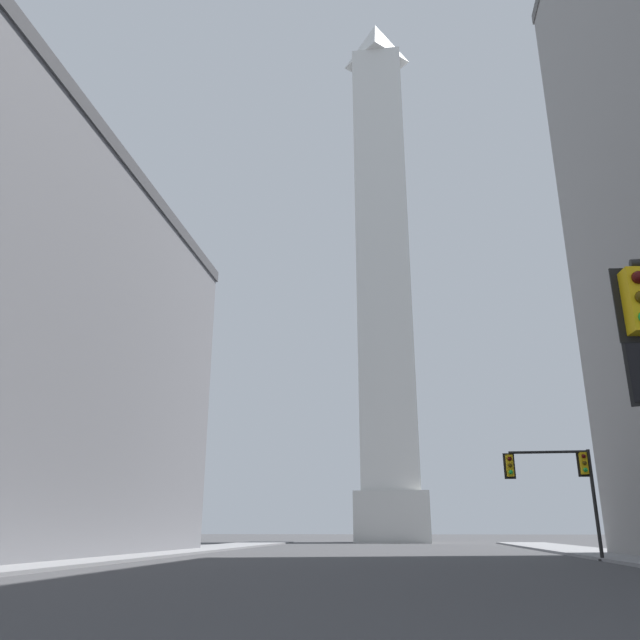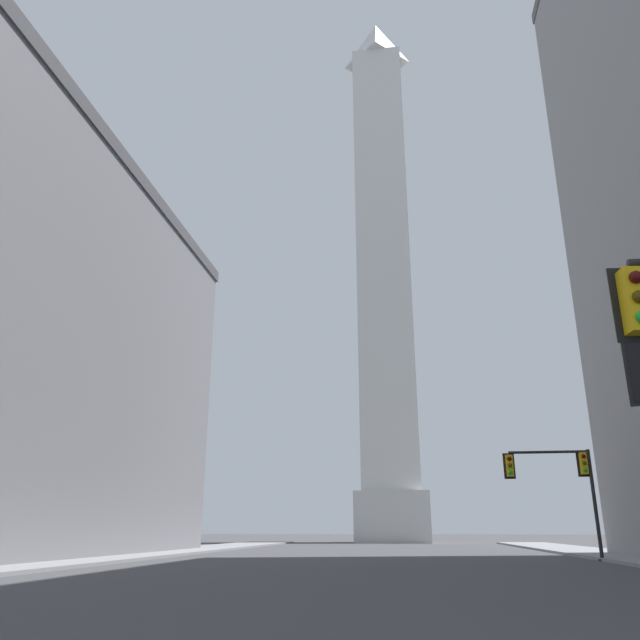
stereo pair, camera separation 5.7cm
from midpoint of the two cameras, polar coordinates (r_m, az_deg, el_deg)
The scene contains 3 objects.
sidewalk_left at distance 32.39m, azimuth -22.80°, elevation -19.74°, with size 5.00×91.78×0.15m, color gray.
obelisk at distance 84.67m, azimuth 5.79°, elevation 5.78°, with size 8.59×8.59×75.38m.
traffic_light_mid_right at distance 35.24m, azimuth 21.16°, elevation -13.13°, with size 4.48×0.50×5.40m.
Camera 1 is at (2.08, -0.69, 1.49)m, focal length 35.00 mm.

